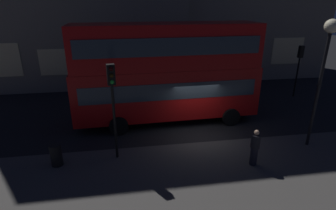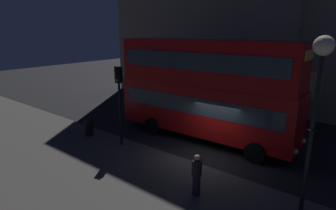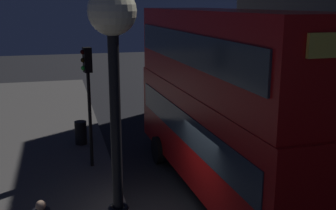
{
  "view_description": "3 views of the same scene",
  "coord_description": "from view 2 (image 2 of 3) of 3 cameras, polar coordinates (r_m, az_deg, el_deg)",
  "views": [
    {
      "loc": [
        -3.66,
        -12.34,
        6.69
      ],
      "look_at": [
        -1.7,
        0.06,
        1.85
      ],
      "focal_mm": 28.79,
      "sensor_mm": 36.0,
      "label": 1
    },
    {
      "loc": [
        6.6,
        -11.16,
        6.2
      ],
      "look_at": [
        -3.2,
        1.09,
        1.95
      ],
      "focal_mm": 30.25,
      "sensor_mm": 36.0,
      "label": 2
    },
    {
      "loc": [
        10.01,
        -2.53,
        5.82
      ],
      "look_at": [
        -3.84,
        1.12,
        2.3
      ],
      "focal_mm": 44.54,
      "sensor_mm": 36.0,
      "label": 3
    }
  ],
  "objects": [
    {
      "name": "sidewalk_slab",
      "position": [
        10.7,
        -8.89,
        -20.08
      ],
      "size": [
        44.0,
        9.05,
        0.12
      ],
      "primitive_type": "cube",
      "color": "#423F3D",
      "rests_on": "ground"
    },
    {
      "name": "pedestrian",
      "position": [
        10.89,
        5.79,
        -13.78
      ],
      "size": [
        0.39,
        0.39,
        1.63
      ],
      "rotation": [
        0.0,
        0.0,
        3.53
      ],
      "color": "black",
      "rests_on": "sidewalk_slab"
    },
    {
      "name": "traffic_light_near_kerb",
      "position": [
        14.79,
        -9.85,
        3.07
      ],
      "size": [
        0.36,
        0.39,
        4.25
      ],
      "rotation": [
        0.0,
        0.0,
        0.19
      ],
      "color": "black",
      "rests_on": "sidewalk_slab"
    },
    {
      "name": "ground_plane",
      "position": [
        14.37,
        7.4,
        -10.55
      ],
      "size": [
        80.0,
        80.0,
        0.0
      ],
      "primitive_type": "plane",
      "color": "black"
    },
    {
      "name": "litter_bin",
      "position": [
        17.27,
        -15.63,
        -4.36
      ],
      "size": [
        0.49,
        0.49,
        0.97
      ],
      "primitive_type": "cylinder",
      "color": "black",
      "rests_on": "sidewalk_slab"
    },
    {
      "name": "double_decker_bus",
      "position": [
        15.87,
        7.46,
        3.82
      ],
      "size": [
        10.5,
        2.99,
        5.63
      ],
      "rotation": [
        0.0,
        0.0,
        0.03
      ],
      "color": "#B20F0F",
      "rests_on": "ground"
    },
    {
      "name": "street_lamp",
      "position": [
        9.55,
        28.13,
        4.44
      ],
      "size": [
        0.59,
        0.59,
        5.9
      ],
      "color": "black",
      "rests_on": "sidewalk_slab"
    }
  ]
}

